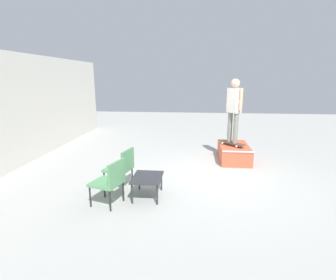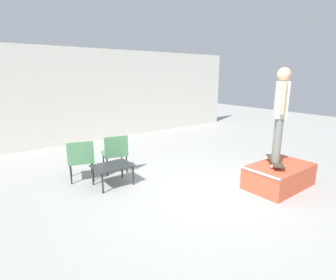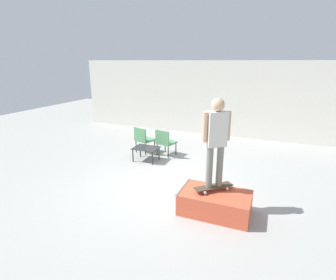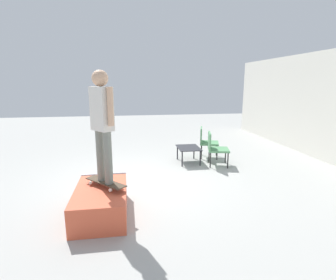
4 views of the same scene
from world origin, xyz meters
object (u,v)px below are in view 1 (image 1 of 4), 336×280
object	(u,v)px
skateboard_on_ramp	(232,143)
coffee_table	(147,179)
patio_chair_right	(122,166)
person_skater	(234,105)
patio_chair_left	(110,180)
skate_ramp_box	(234,153)

from	to	relation	value
skateboard_on_ramp	coffee_table	world-z (taller)	skateboard_on_ramp
coffee_table	patio_chair_right	world-z (taller)	patio_chair_right
coffee_table	patio_chair_right	size ratio (longest dim) A/B	0.87
patio_chair_right	person_skater	bearing A→B (deg)	142.92
skateboard_on_ramp	coffee_table	distance (m)	3.25
skateboard_on_ramp	patio_chair_right	distance (m)	3.41
skateboard_on_ramp	coffee_table	size ratio (longest dim) A/B	0.96
coffee_table	patio_chair_left	bearing A→B (deg)	123.69
skateboard_on_ramp	patio_chair_right	bearing A→B (deg)	86.33
skate_ramp_box	coffee_table	size ratio (longest dim) A/B	1.86
skateboard_on_ramp	person_skater	distance (m)	1.07
person_skater	coffee_table	xyz separation A→B (m)	(-2.55, 2.00, -1.23)
patio_chair_right	coffee_table	bearing A→B (deg)	72.39
skate_ramp_box	patio_chair_left	distance (m)	4.07
skate_ramp_box	patio_chair_right	world-z (taller)	patio_chair_right
skateboard_on_ramp	patio_chair_right	size ratio (longest dim) A/B	0.83
skateboard_on_ramp	patio_chair_right	xyz separation A→B (m)	(-2.18, 2.62, -0.03)
person_skater	patio_chair_right	bearing A→B (deg)	92.26
skate_ramp_box	person_skater	bearing A→B (deg)	126.54
person_skater	patio_chair_left	distance (m)	4.11
skate_ramp_box	skateboard_on_ramp	size ratio (longest dim) A/B	1.94
skate_ramp_box	patio_chair_left	world-z (taller)	patio_chair_left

